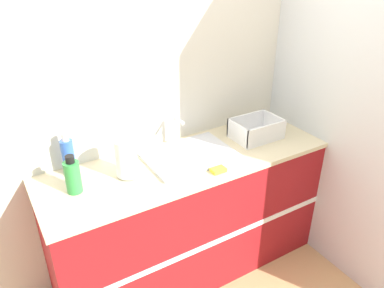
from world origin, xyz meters
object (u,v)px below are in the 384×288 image
object	(u,v)px
sink	(189,154)
bottle_blue	(68,156)
paper_towel_roll	(126,158)
dish_rack	(256,131)
bottle_green	(73,176)

from	to	relation	value
sink	bottle_blue	distance (m)	0.75
bottle_blue	sink	bearing A→B (deg)	-14.14
paper_towel_roll	dish_rack	size ratio (longest dim) A/B	0.71
bottle_blue	bottle_green	xyz separation A→B (m)	(-0.03, -0.19, -0.02)
bottle_blue	paper_towel_roll	bearing A→B (deg)	-34.79
dish_rack	bottle_green	size ratio (longest dim) A/B	1.48
paper_towel_roll	bottle_green	world-z (taller)	paper_towel_roll
dish_rack	bottle_green	xyz separation A→B (m)	(-1.29, -0.00, 0.05)
sink	bottle_blue	bearing A→B (deg)	165.86
dish_rack	bottle_blue	xyz separation A→B (m)	(-1.26, 0.19, 0.07)
bottle_blue	bottle_green	distance (m)	0.20
sink	bottle_blue	xyz separation A→B (m)	(-0.72, 0.18, 0.11)
paper_towel_roll	bottle_green	distance (m)	0.31
dish_rack	bottle_blue	bearing A→B (deg)	171.37
bottle_blue	dish_rack	bearing A→B (deg)	-8.63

